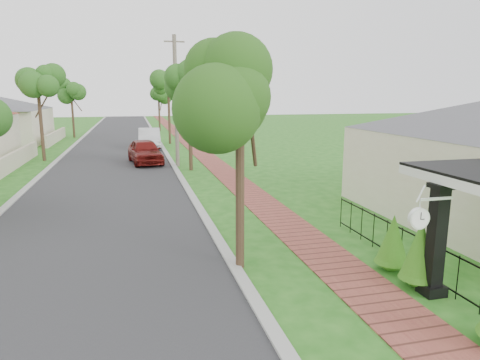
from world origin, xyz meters
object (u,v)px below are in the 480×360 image
object	(u,v)px
utility_pole	(176,101)
station_clock	(420,217)
near_tree	(240,90)
parked_car_red	(145,152)
parked_car_white	(149,138)
porch_post	(436,246)

from	to	relation	value
utility_pole	station_clock	world-z (taller)	utility_pole
near_tree	utility_pole	distance (m)	16.12
near_tree	parked_car_red	bearing A→B (deg)	95.81
parked_car_red	parked_car_white	bearing A→B (deg)	78.10
parked_car_white	utility_pole	xyz separation A→B (m)	(1.29, -9.54, 3.14)
parked_car_white	utility_pole	bearing A→B (deg)	-80.46
near_tree	utility_pole	bearing A→B (deg)	89.64
parked_car_red	station_clock	size ratio (longest dim) A/B	4.66
parked_car_white	near_tree	distance (m)	25.93
parked_car_red	parked_car_white	xyz separation A→B (m)	(0.61, 7.96, 0.03)
porch_post	parked_car_white	size ratio (longest dim) A/B	0.52
parked_car_white	station_clock	world-z (taller)	station_clock
utility_pole	station_clock	xyz separation A→B (m)	(2.88, -19.01, -1.99)
station_clock	near_tree	bearing A→B (deg)	135.81
porch_post	station_clock	bearing A→B (deg)	-152.46
porch_post	near_tree	world-z (taller)	near_tree
porch_post	parked_car_white	bearing A→B (deg)	99.96
utility_pole	parked_car_white	bearing A→B (deg)	97.73
parked_car_white	utility_pole	world-z (taller)	utility_pole
near_tree	station_clock	xyz separation A→B (m)	(2.98, -2.90, -2.50)
near_tree	station_clock	bearing A→B (deg)	-44.19
station_clock	utility_pole	bearing A→B (deg)	98.62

